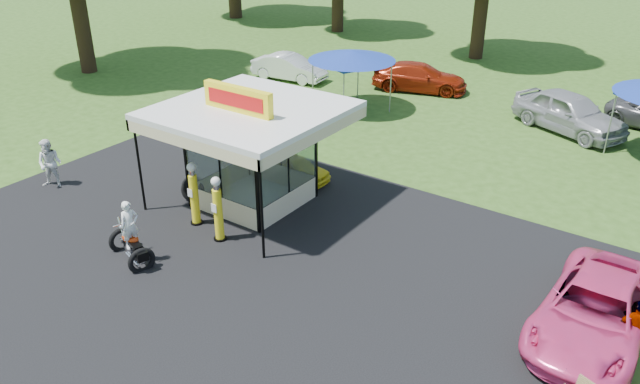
# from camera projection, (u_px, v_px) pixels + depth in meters

# --- Properties ---
(ground) EXTENTS (120.00, 120.00, 0.00)m
(ground) POSITION_uv_depth(u_px,v_px,m) (189.00, 293.00, 16.52)
(ground) COLOR #2E4D18
(ground) RESTS_ON ground
(asphalt_apron) EXTENTS (20.00, 14.00, 0.04)m
(asphalt_apron) POSITION_uv_depth(u_px,v_px,m) (239.00, 259.00, 17.98)
(asphalt_apron) COLOR black
(asphalt_apron) RESTS_ON ground
(gas_station_kiosk) EXTENTS (5.40, 5.40, 4.18)m
(gas_station_kiosk) POSITION_uv_depth(u_px,v_px,m) (252.00, 154.00, 20.40)
(gas_station_kiosk) COLOR white
(gas_station_kiosk) RESTS_ON ground
(gas_pump_left) EXTENTS (0.40, 0.40, 2.13)m
(gas_pump_left) POSITION_uv_depth(u_px,v_px,m) (194.00, 196.00, 19.39)
(gas_pump_left) COLOR black
(gas_pump_left) RESTS_ON ground
(gas_pump_right) EXTENTS (0.40, 0.40, 2.13)m
(gas_pump_right) POSITION_uv_depth(u_px,v_px,m) (218.00, 211.00, 18.50)
(gas_pump_right) COLOR black
(gas_pump_right) RESTS_ON ground
(motorcycle) EXTENTS (1.79, 1.23, 2.03)m
(motorcycle) POSITION_uv_depth(u_px,v_px,m) (131.00, 238.00, 17.54)
(motorcycle) COLOR black
(motorcycle) RESTS_ON ground
(spare_tires) EXTENTS (1.06, 0.94, 0.86)m
(spare_tires) POSITION_uv_depth(u_px,v_px,m) (193.00, 189.00, 21.17)
(spare_tires) COLOR black
(spare_tires) RESTS_ON ground
(kiosk_car) EXTENTS (2.82, 1.13, 0.96)m
(kiosk_car) POSITION_uv_depth(u_px,v_px,m) (293.00, 167.00, 22.60)
(kiosk_car) COLOR yellow
(kiosk_car) RESTS_ON ground
(pink_sedan) EXTENTS (2.39, 5.11, 1.41)m
(pink_sedan) POSITION_uv_depth(u_px,v_px,m) (596.00, 311.00, 14.71)
(pink_sedan) COLOR #ED4086
(pink_sedan) RESTS_ON ground
(spectator_west) EXTENTS (1.09, 1.02, 1.79)m
(spectator_west) POSITION_uv_depth(u_px,v_px,m) (50.00, 164.00, 21.87)
(spectator_west) COLOR white
(spectator_west) RESTS_ON ground
(spectator_east_b) EXTENTS (0.98, 0.60, 1.56)m
(spectator_east_b) POSITION_uv_depth(u_px,v_px,m) (637.00, 331.00, 13.94)
(spectator_east_b) COLOR gray
(spectator_east_b) RESTS_ON ground
(bg_car_a) EXTENTS (4.31, 1.94, 1.37)m
(bg_car_a) POSITION_uv_depth(u_px,v_px,m) (289.00, 67.00, 33.90)
(bg_car_a) COLOR white
(bg_car_a) RESTS_ON ground
(bg_car_b) EXTENTS (5.23, 3.36, 1.41)m
(bg_car_b) POSITION_uv_depth(u_px,v_px,m) (420.00, 77.00, 32.13)
(bg_car_b) COLOR maroon
(bg_car_b) RESTS_ON ground
(bg_car_c) EXTENTS (5.48, 3.91, 1.73)m
(bg_car_c) POSITION_uv_depth(u_px,v_px,m) (570.00, 112.00, 26.79)
(bg_car_c) COLOR #9D9DA1
(bg_car_c) RESTS_ON ground
(tent_west) EXTENTS (4.07, 4.07, 2.84)m
(tent_west) POSITION_uv_depth(u_px,v_px,m) (352.00, 56.00, 28.66)
(tent_west) COLOR gray
(tent_west) RESTS_ON ground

